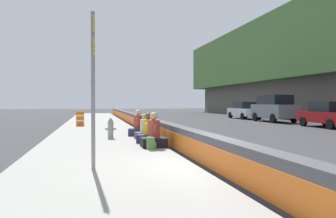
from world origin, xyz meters
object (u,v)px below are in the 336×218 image
Objects in this scene: seated_person_foreground at (154,136)px; seated_person_middle at (148,133)px; seated_person_rear at (144,131)px; backpack at (151,143)px; parked_car_fourth at (274,108)px; parked_car_midline at (244,110)px; seated_person_far at (138,127)px; parked_car_third at (328,115)px; route_sign_post at (93,79)px; fire_hydrant at (111,128)px; construction_barrel at (80,118)px.

seated_person_foreground is 1.05× the size of seated_person_middle.
seated_person_rear reaches higher than backpack.
parked_car_fourth is 5.65m from parked_car_midline.
seated_person_far is at bearing -2.56° from backpack.
seated_person_far is at bearing 106.53° from parked_car_third.
seated_person_rear is at bearing -19.21° from route_sign_post.
backpack is 15.80m from parked_car_third.
backpack is (-3.15, 0.27, -0.13)m from seated_person_rear.
backpack is (-0.58, 0.20, -0.18)m from seated_person_foreground.
seated_person_rear reaches higher than fire_hydrant.
parked_car_midline is at bearing -32.71° from seated_person_foreground.
construction_barrel is (7.35, 2.83, 0.10)m from seated_person_far.
fire_hydrant is at bearing 16.29° from backpack.
seated_person_far reaches higher than fire_hydrant.
seated_person_far is (1.50, 0.06, 0.05)m from seated_person_rear.
route_sign_post reaches higher than seated_person_foreground.
seated_person_middle is 0.25× the size of parked_car_midline.
backpack is 24.57m from parked_car_midline.
parked_car_third is at bearing -63.02° from seated_person_middle.
backpack is at bearing 122.68° from parked_car_third.
route_sign_post is 0.80× the size of parked_car_midline.
backpack is at bearing 138.91° from parked_car_fourth.
seated_person_far reaches higher than backpack.
fire_hydrant is 1.59m from seated_person_far.
seated_person_middle is (-1.86, -1.32, -0.09)m from fire_hydrant.
parked_car_fourth is at bearing -41.09° from backpack.
route_sign_post is 6.84m from fire_hydrant.
seated_person_rear is 21.81m from parked_car_midline.
construction_barrel is (8.26, 1.53, 0.03)m from fire_hydrant.
fire_hydrant is at bearing 108.43° from parked_car_third.
seated_person_middle is at bearing -144.74° from fire_hydrant.
parked_car_midline is (23.61, -14.98, -1.35)m from route_sign_post.
seated_person_foreground is 1.14× the size of seated_person_rear.
seated_person_rear is (6.01, -2.10, -1.74)m from route_sign_post.
fire_hydrant is 0.93× the size of construction_barrel.
seated_person_far is at bearing 2.29° from seated_person_rear.
parked_car_fourth is (17.97, -15.00, -1.03)m from route_sign_post.
parked_car_fourth reaches higher than seated_person_foreground.
parked_car_fourth is at bearing -39.85° from route_sign_post.
parked_car_third is at bearing -73.47° from seated_person_far.
construction_barrel is at bearing 3.07° from route_sign_post.
seated_person_middle is at bearing 116.98° from parked_car_third.
seated_person_foreground reaches higher than fire_hydrant.
seated_person_foreground is (-3.16, -1.29, -0.08)m from fire_hydrant.
backpack is at bearing 173.18° from seated_person_middle.
seated_person_middle is at bearing -1.14° from seated_person_foreground.
route_sign_post is at bearing 147.60° from parked_car_midline.
route_sign_post is 3.44× the size of seated_person_rear.
parked_car_fourth reaches higher than construction_barrel.
route_sign_post reaches higher than parked_car_fourth.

